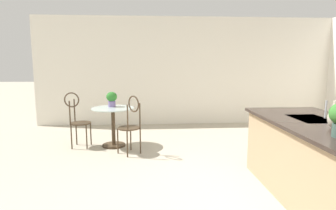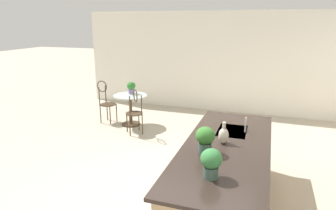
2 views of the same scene
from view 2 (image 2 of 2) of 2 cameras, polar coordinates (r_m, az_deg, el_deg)
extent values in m
plane|color=#B2A893|center=(4.68, 0.41, -15.37)|extent=(40.00, 40.00, 0.00)
cube|color=silver|center=(8.23, 10.00, 8.10)|extent=(0.12, 7.80, 2.70)
cube|color=tan|center=(4.05, 10.84, -13.90)|extent=(2.70, 0.96, 0.88)
cube|color=#2D231E|center=(3.84, 11.20, -7.92)|extent=(2.80, 1.06, 0.04)
cube|color=#B2B5BA|center=(4.35, 12.24, -5.05)|extent=(0.56, 0.40, 0.03)
cylinder|color=#3D2D1E|center=(7.27, -7.10, -3.64)|extent=(0.44, 0.44, 0.03)
cylinder|color=#3D2D1E|center=(7.16, -7.20, -0.91)|extent=(0.07, 0.07, 0.69)
cylinder|color=#B2C6C1|center=(7.07, -7.29, 1.85)|extent=(0.80, 0.80, 0.01)
cylinder|color=#3D2D1E|center=(7.50, -9.87, -1.46)|extent=(0.03, 0.03, 0.45)
cylinder|color=#3D2D1E|center=(7.28, -11.08, -2.06)|extent=(0.03, 0.03, 0.45)
cylinder|color=#3D2D1E|center=(7.65, -11.63, -1.20)|extent=(0.03, 0.03, 0.45)
cylinder|color=#3D2D1E|center=(7.44, -12.86, -1.78)|extent=(0.03, 0.03, 0.45)
cylinder|color=#3D2D1E|center=(7.40, -11.46, 0.12)|extent=(0.41, 0.41, 0.02)
cylinder|color=#3D2D1E|center=(7.53, -11.92, 2.06)|extent=(0.03, 0.03, 0.45)
cylinder|color=#3D2D1E|center=(7.33, -13.09, 1.61)|extent=(0.03, 0.03, 0.45)
torus|color=#3D2D1E|center=(7.38, -12.60, 3.53)|extent=(0.05, 0.29, 0.28)
cylinder|color=#3D2D1E|center=(6.76, -7.91, -3.32)|extent=(0.03, 0.03, 0.45)
cylinder|color=#3D2D1E|center=(6.82, -5.62, -3.06)|extent=(0.03, 0.03, 0.45)
cylinder|color=#3D2D1E|center=(6.50, -7.34, -4.08)|extent=(0.03, 0.03, 0.45)
cylinder|color=#3D2D1E|center=(6.57, -4.97, -3.80)|extent=(0.03, 0.03, 0.45)
cylinder|color=#3D2D1E|center=(6.59, -6.52, -1.63)|extent=(0.54, 0.54, 0.02)
cylinder|color=#3D2D1E|center=(6.36, -7.37, -0.29)|extent=(0.03, 0.03, 0.45)
cylinder|color=#3D2D1E|center=(6.42, -5.12, -0.06)|extent=(0.03, 0.03, 0.45)
torus|color=#3D2D1E|center=(6.33, -6.30, 1.79)|extent=(0.23, 0.20, 0.28)
cylinder|color=#B2B5BA|center=(4.29, 14.72, -3.71)|extent=(0.02, 0.02, 0.22)
cylinder|color=#7A669E|center=(7.19, -7.06, 2.61)|extent=(0.14, 0.14, 0.11)
ellipsoid|color=#2B7028|center=(7.15, -7.10, 3.69)|extent=(0.20, 0.20, 0.19)
cylinder|color=#385147|center=(3.05, 8.25, -12.67)|extent=(0.15, 0.15, 0.12)
ellipsoid|color=#31733B|center=(2.99, 8.36, -10.16)|extent=(0.22, 0.22, 0.20)
cylinder|color=#385147|center=(3.57, 7.11, -8.20)|extent=(0.16, 0.16, 0.12)
ellipsoid|color=#2F6927|center=(3.51, 7.20, -5.87)|extent=(0.23, 0.23, 0.21)
ellipsoid|color=#BCB29E|center=(3.85, 10.64, -5.86)|extent=(0.13, 0.13, 0.21)
cylinder|color=#BCB29E|center=(3.79, 10.75, -3.84)|extent=(0.04, 0.04, 0.08)
camera|label=1|loc=(2.65, -50.67, -8.09)|focal=30.68mm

